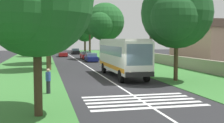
{
  "coord_description": "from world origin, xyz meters",
  "views": [
    {
      "loc": [
        -22.26,
        5.62,
        3.69
      ],
      "look_at": [
        4.68,
        -0.54,
        1.6
      ],
      "focal_mm": 47.18,
      "sensor_mm": 36.0,
      "label": 1
    }
  ],
  "objects": [
    {
      "name": "roadside_tree_right_0",
      "position": [
        52.09,
        -5.42,
        7.39
      ],
      "size": [
        6.57,
        5.43,
        10.24
      ],
      "color": "#4C3826",
      "rests_on": "grass_verge_right"
    },
    {
      "name": "coach_bus",
      "position": [
        5.71,
        -1.8,
        2.15
      ],
      "size": [
        11.16,
        2.62,
        3.73
      ],
      "color": "silver",
      "rests_on": "ground"
    },
    {
      "name": "trailing_car_3",
      "position": [
        51.16,
        -1.77,
        0.67
      ],
      "size": [
        4.3,
        1.78,
        1.43
      ],
      "color": "black",
      "rests_on": "ground"
    },
    {
      "name": "centre_line",
      "position": [
        15.0,
        0.0,
        0.0
      ],
      "size": [
        110.0,
        0.16,
        0.01
      ],
      "primitive_type": "cube",
      "color": "silver",
      "rests_on": "ground"
    },
    {
      "name": "roadside_wall",
      "position": [
        20.0,
        -11.6,
        0.76
      ],
      "size": [
        70.0,
        0.4,
        1.43
      ],
      "primitive_type": "cube",
      "color": "#9E937F",
      "rests_on": "grass_verge_right"
    },
    {
      "name": "roadside_tree_left_3",
      "position": [
        42.35,
        5.82,
        6.3
      ],
      "size": [
        6.61,
        5.61,
        9.22
      ],
      "color": "brown",
      "rests_on": "grass_verge_left"
    },
    {
      "name": "trailing_car_1",
      "position": [
        32.54,
        -1.9,
        0.67
      ],
      "size": [
        4.3,
        1.78,
        1.43
      ],
      "color": "#B21E1E",
      "rests_on": "ground"
    },
    {
      "name": "roadside_building",
      "position": [
        17.45,
        -19.1,
        3.21
      ],
      "size": [
        13.24,
        9.17,
        6.32
      ],
      "color": "tan",
      "rests_on": "ground"
    },
    {
      "name": "roadside_tree_left_1",
      "position": [
        22.78,
        5.25,
        6.25
      ],
      "size": [
        8.09,
        6.66,
        9.73
      ],
      "color": "#3D2D1E",
      "rests_on": "grass_verge_left"
    },
    {
      "name": "zebra_crossing",
      "position": [
        -5.71,
        0.0,
        0.0
      ],
      "size": [
        4.05,
        6.8,
        0.01
      ],
      "color": "silver",
      "rests_on": "ground"
    },
    {
      "name": "grass_verge_left",
      "position": [
        15.0,
        8.2,
        0.02
      ],
      "size": [
        120.0,
        8.0,
        0.04
      ],
      "primitive_type": "cube",
      "color": "#387533",
      "rests_on": "ground"
    },
    {
      "name": "grass_verge_right",
      "position": [
        15.0,
        -8.2,
        0.02
      ],
      "size": [
        120.0,
        8.0,
        0.04
      ],
      "primitive_type": "cube",
      "color": "#387533",
      "rests_on": "ground"
    },
    {
      "name": "roadside_tree_right_2",
      "position": [
        31.9,
        -5.25,
        6.73
      ],
      "size": [
        8.68,
        7.13,
        10.47
      ],
      "color": "brown",
      "rests_on": "grass_verge_right"
    },
    {
      "name": "utility_pole",
      "position": [
        6.44,
        -5.03,
        3.98
      ],
      "size": [
        0.24,
        1.4,
        7.59
      ],
      "color": "#473828",
      "rests_on": "grass_verge_right"
    },
    {
      "name": "trailing_car_2",
      "position": [
        41.17,
        1.9,
        0.67
      ],
      "size": [
        4.3,
        1.78,
        1.43
      ],
      "color": "#B21E1E",
      "rests_on": "ground"
    },
    {
      "name": "roadside_tree_left_2",
      "position": [
        -7.75,
        6.08,
        5.36
      ],
      "size": [
        6.64,
        5.39,
        8.18
      ],
      "color": "#3D2D1E",
      "rests_on": "grass_verge_left"
    },
    {
      "name": "pedestrian",
      "position": [
        -2.17,
        5.43,
        0.91
      ],
      "size": [
        0.34,
        0.34,
        1.69
      ],
      "color": "#26262D",
      "rests_on": "grass_verge_left"
    },
    {
      "name": "roadside_tree_right_1",
      "position": [
        62.63,
        -5.59,
        5.83
      ],
      "size": [
        7.31,
        5.99,
        8.97
      ],
      "color": "#4C3826",
      "rests_on": "grass_verge_right"
    },
    {
      "name": "trailing_car_0",
      "position": [
        25.8,
        -1.84,
        0.67
      ],
      "size": [
        4.3,
        1.78,
        1.43
      ],
      "color": "navy",
      "rests_on": "ground"
    },
    {
      "name": "roadside_tree_right_3",
      "position": [
        1.68,
        -5.49,
        5.85
      ],
      "size": [
        7.17,
        6.24,
        9.08
      ],
      "color": "#4C3826",
      "rests_on": "grass_verge_right"
    },
    {
      "name": "roadside_tree_left_0",
      "position": [
        13.43,
        5.4,
        6.68
      ],
      "size": [
        7.0,
        5.89,
        9.72
      ],
      "color": "brown",
      "rests_on": "grass_verge_left"
    },
    {
      "name": "ground",
      "position": [
        0.0,
        0.0,
        0.0
      ],
      "size": [
        160.0,
        160.0,
        0.0
      ],
      "primitive_type": "plane",
      "color": "#262628"
    }
  ]
}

